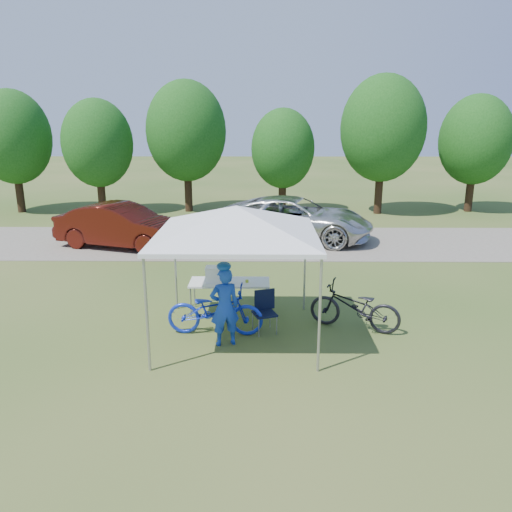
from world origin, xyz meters
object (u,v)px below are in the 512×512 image
Objects in this scene: folding_chair at (265,307)px; sedan at (122,226)px; bike_blue at (215,311)px; cyclist at (225,307)px; minivan at (295,219)px; cooler at (216,274)px; bike_dark at (355,307)px; folding_table at (230,283)px.

sedan reaches higher than folding_chair.
sedan reaches higher than bike_blue.
cyclist and minivan have the same top height.
minivan is at bearing 72.40° from cooler.
bike_dark reaches higher than folding_chair.
bike_blue is 0.35× the size of minivan.
sedan is (-4.88, 6.98, 0.26)m from folding_chair.
folding_chair is 0.44× the size of bike_blue.
folding_table is 7.23m from sedan.
cooler is 7.46m from minivan.
cooler is 7.07m from sedan.
folding_chair is (0.80, -1.01, -0.19)m from folding_table.
sedan is at bearing 31.64° from bike_blue.
minivan is (2.26, 7.11, -0.12)m from cooler.
minivan is 6.15m from sedan.
bike_dark is at bearing -117.84° from sedan.
folding_chair is at bearing -42.51° from cooler.
bike_blue is at bearing -134.08° from sedan.
minivan is at bearing -119.54° from cyclist.
cooler is 0.09× the size of minivan.
cooler is 0.30× the size of cyclist.
cooler is at bearing 180.00° from folding_table.
cyclist is (0.31, -1.71, -0.13)m from cooler.
folding_table is 2.09× the size of folding_chair.
bike_dark is at bearing -81.36° from bike_blue.
minivan reaches higher than bike_dark.
cyclist reaches higher than sedan.
bike_blue reaches higher than folding_table.
cooler is at bearing -85.26° from bike_dark.
folding_chair reaches higher than folding_table.
sedan reaches higher than cooler.
folding_chair is 0.15× the size of minivan.
folding_chair is 0.19× the size of sedan.
cyclist is at bearing -52.02° from bike_dark.
bike_dark is at bearing -159.58° from minivan.
folding_table is 0.38m from cooler.
minivan is (1.95, 8.82, 0.01)m from cyclist.
sedan is (-4.09, 5.97, 0.07)m from folding_table.
bike_blue is at bearing -100.74° from folding_table.
cooler reaches higher than bike_dark.
cooler is (-1.10, 1.01, 0.41)m from folding_chair.
minivan is (-0.75, 8.06, 0.30)m from bike_dark.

